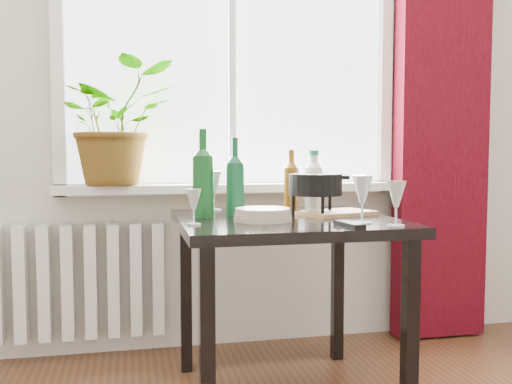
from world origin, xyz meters
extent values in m
cube|color=white|center=(0.00, 2.22, 1.60)|extent=(1.72, 0.08, 1.62)
cube|color=silver|center=(0.00, 2.15, 0.82)|extent=(1.72, 0.20, 0.04)
cube|color=#38050D|center=(1.12, 2.12, 1.30)|extent=(0.50, 0.12, 2.56)
cube|color=white|center=(-0.75, 2.18, 0.38)|extent=(0.80, 0.10, 0.55)
cube|color=black|center=(0.10, 1.55, 0.72)|extent=(0.85, 0.85, 0.04)
cube|color=black|center=(-0.27, 1.19, 0.35)|extent=(0.05, 0.05, 0.70)
cube|color=black|center=(-0.27, 1.92, 0.35)|extent=(0.05, 0.05, 0.70)
cube|color=black|center=(0.46, 1.19, 0.35)|extent=(0.05, 0.05, 0.70)
cube|color=black|center=(0.46, 1.92, 0.35)|extent=(0.05, 0.05, 0.70)
imported|color=#487F22|center=(-0.57, 2.14, 1.14)|extent=(0.66, 0.62, 0.59)
cylinder|color=beige|center=(-0.01, 1.45, 0.76)|extent=(0.26, 0.26, 0.05)
cube|color=black|center=(0.25, 1.23, 0.75)|extent=(0.07, 0.16, 0.02)
cube|color=#AA7C4D|center=(0.34, 1.60, 0.75)|extent=(0.34, 0.28, 0.02)
camera|label=1|loc=(-0.50, -0.65, 1.00)|focal=40.00mm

